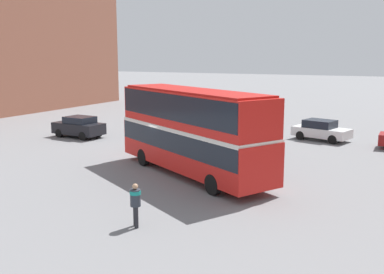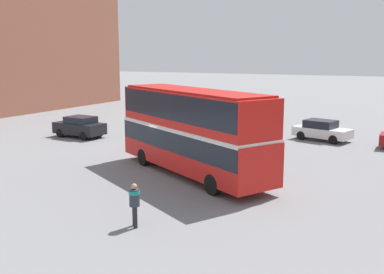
{
  "view_description": "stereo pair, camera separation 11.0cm",
  "coord_description": "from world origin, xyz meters",
  "px_view_note": "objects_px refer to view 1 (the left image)",
  "views": [
    {
      "loc": [
        11.61,
        -21.16,
        6.2
      ],
      "look_at": [
        1.37,
        -0.74,
        2.01
      ],
      "focal_mm": 42.0,
      "sensor_mm": 36.0,
      "label": 1
    },
    {
      "loc": [
        11.71,
        -21.11,
        6.2
      ],
      "look_at": [
        1.37,
        -0.74,
        2.01
      ],
      "focal_mm": 42.0,
      "sensor_mm": 36.0,
      "label": 2
    }
  ],
  "objects_px": {
    "double_decker_bus": "(192,127)",
    "parked_car_kerb_near": "(321,130)",
    "parked_car_kerb_far": "(79,127)",
    "pedestrian_foreground": "(135,201)"
  },
  "relations": [
    {
      "from": "double_decker_bus",
      "to": "parked_car_kerb_near",
      "type": "relative_size",
      "value": 2.41
    },
    {
      "from": "pedestrian_foreground",
      "to": "parked_car_kerb_near",
      "type": "distance_m",
      "value": 20.49
    },
    {
      "from": "pedestrian_foreground",
      "to": "parked_car_kerb_near",
      "type": "bearing_deg",
      "value": -140.3
    },
    {
      "from": "pedestrian_foreground",
      "to": "parked_car_kerb_near",
      "type": "relative_size",
      "value": 0.37
    },
    {
      "from": "parked_car_kerb_near",
      "to": "parked_car_kerb_far",
      "type": "distance_m",
      "value": 18.14
    },
    {
      "from": "double_decker_bus",
      "to": "pedestrian_foreground",
      "type": "xyz_separation_m",
      "value": [
        1.43,
        -7.42,
        -1.55
      ]
    },
    {
      "from": "double_decker_bus",
      "to": "parked_car_kerb_near",
      "type": "bearing_deg",
      "value": 101.33
    },
    {
      "from": "parked_car_kerb_near",
      "to": "parked_car_kerb_far",
      "type": "xyz_separation_m",
      "value": [
        -16.73,
        -7.02,
        0.05
      ]
    },
    {
      "from": "double_decker_bus",
      "to": "pedestrian_foreground",
      "type": "height_order",
      "value": "double_decker_bus"
    },
    {
      "from": "parked_car_kerb_near",
      "to": "parked_car_kerb_far",
      "type": "bearing_deg",
      "value": -142.33
    }
  ]
}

